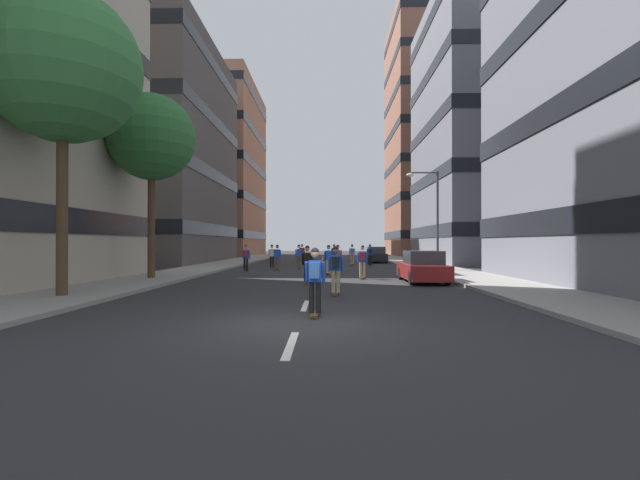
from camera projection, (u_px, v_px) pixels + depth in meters
name	position (u px, v px, depth m)	size (l,w,h in m)	color
ground_plane	(319.00, 268.00, 32.71)	(136.21, 136.21, 0.00)	#28282B
sidewalk_left	(221.00, 265.00, 35.71)	(3.62, 62.43, 0.14)	gray
sidewalk_right	(420.00, 265.00, 35.38)	(3.62, 62.43, 0.14)	gray
lane_markings	(319.00, 267.00, 33.01)	(0.16, 52.20, 0.01)	silver
building_left_mid	(126.00, 154.00, 41.29)	(17.41, 19.03, 20.74)	#4C4744
building_left_far	(199.00, 171.00, 64.32)	(17.41, 19.76, 25.22)	#9E6B51
building_right_mid	(519.00, 133.00, 40.57)	(17.41, 16.34, 24.43)	slate
building_right_far	(450.00, 136.00, 63.61)	(17.41, 16.18, 35.10)	brown
parked_car_near	(423.00, 268.00, 20.76)	(1.82, 4.40, 1.52)	maroon
parked_car_mid	(376.00, 255.00, 41.39)	(1.82, 4.40, 1.52)	black
street_tree_near	(152.00, 138.00, 21.78)	(4.36, 4.36, 9.30)	#4C3823
street_tree_mid	(63.00, 67.00, 14.50)	(5.13, 5.13, 10.30)	#4C3823
streetlamp_right	(432.00, 209.00, 28.37)	(2.13, 0.30, 6.50)	#3F3F44
skater_0	(277.00, 256.00, 29.85)	(0.57, 0.92, 1.78)	brown
skater_1	(307.00, 262.00, 20.08)	(0.54, 0.91, 1.78)	brown
skater_2	(329.00, 258.00, 25.59)	(0.56, 0.92, 1.78)	brown
skater_3	(334.00, 253.00, 38.53)	(0.57, 0.92, 1.78)	brown
skater_4	(336.00, 267.00, 15.63)	(0.54, 0.91, 1.78)	brown
skater_5	(338.00, 257.00, 27.46)	(0.54, 0.91, 1.78)	brown
skater_6	(362.00, 260.00, 22.61)	(0.55, 0.92, 1.78)	brown
skater_7	(302.00, 252.00, 40.59)	(0.56, 0.92, 1.78)	brown
skater_8	(246.00, 256.00, 27.96)	(0.56, 0.92, 1.78)	brown
skater_9	(370.00, 254.00, 35.23)	(0.54, 0.91, 1.78)	brown
skater_10	(352.00, 253.00, 36.68)	(0.53, 0.90, 1.78)	brown
skater_11	(315.00, 277.00, 11.07)	(0.54, 0.91, 1.78)	brown
skater_12	(299.00, 255.00, 31.84)	(0.54, 0.91, 1.78)	brown
skater_13	(272.00, 255.00, 32.03)	(0.54, 0.91, 1.78)	brown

